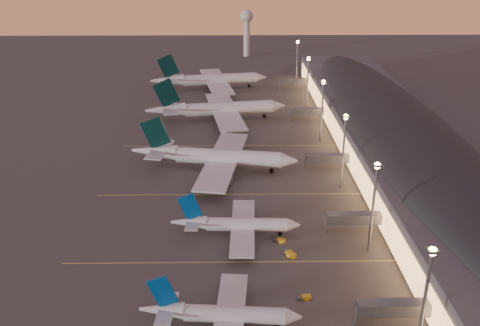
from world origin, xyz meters
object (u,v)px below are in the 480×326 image
(baggage_tug_b, at_px, (305,298))
(baggage_tug_d, at_px, (289,254))
(airliner_wide_far, at_px, (210,80))
(baggage_tug_a, at_px, (370,313))
(radar_tower, at_px, (247,25))
(airliner_narrow_north, at_px, (236,224))
(airliner_narrow_south, at_px, (220,314))
(baggage_tug_c, at_px, (280,241))
(airliner_wide_near, at_px, (214,157))
(airliner_wide_mid, at_px, (217,109))

(baggage_tug_b, distance_m, baggage_tug_d, 18.77)
(airliner_wide_far, distance_m, baggage_tug_a, 199.71)
(radar_tower, bearing_deg, airliner_narrow_north, -92.24)
(airliner_narrow_north, distance_m, baggage_tug_b, 33.77)
(airliner_narrow_south, relative_size, radar_tower, 1.08)
(baggage_tug_c, xyz_separation_m, baggage_tug_d, (2.06, -6.92, 0.12))
(airliner_wide_near, distance_m, airliner_wide_mid, 57.33)
(airliner_wide_near, xyz_separation_m, baggage_tug_c, (19.75, -50.92, -4.56))
(airliner_narrow_north, relative_size, baggage_tug_d, 8.14)
(airliner_wide_near, distance_m, airliner_wide_far, 112.72)
(baggage_tug_b, xyz_separation_m, baggage_tug_c, (-3.72, 25.62, 0.01))
(baggage_tug_c, distance_m, baggage_tug_d, 7.22)
(baggage_tug_b, xyz_separation_m, baggage_tug_d, (-1.66, 18.70, 0.13))
(airliner_wide_far, height_order, radar_tower, radar_tower)
(airliner_narrow_south, relative_size, baggage_tug_c, 9.80)
(baggage_tug_b, bearing_deg, airliner_wide_near, 99.49)
(airliner_narrow_south, height_order, baggage_tug_a, airliner_narrow_south)
(airliner_narrow_south, height_order, airliner_wide_mid, airliner_wide_mid)
(radar_tower, height_order, baggage_tug_d, radar_tower)
(radar_tower, height_order, baggage_tug_b, radar_tower)
(radar_tower, distance_m, baggage_tug_c, 256.09)
(airliner_wide_near, height_order, baggage_tug_a, airliner_wide_near)
(airliner_narrow_north, bearing_deg, baggage_tug_c, -15.98)
(airliner_narrow_north, height_order, baggage_tug_d, airliner_narrow_north)
(airliner_wide_near, height_order, baggage_tug_d, airliner_wide_near)
(airliner_narrow_north, xyz_separation_m, radar_tower, (9.81, 251.15, 18.50))
(airliner_wide_near, bearing_deg, radar_tower, 94.28)
(airliner_wide_mid, distance_m, airliner_wide_far, 55.52)
(baggage_tug_c, bearing_deg, baggage_tug_d, -55.78)
(airliner_wide_far, relative_size, baggage_tug_b, 18.72)
(airliner_wide_mid, relative_size, airliner_wide_far, 1.00)
(airliner_narrow_south, distance_m, airliner_wide_far, 198.51)
(airliner_wide_far, distance_m, baggage_tug_b, 191.41)
(radar_tower, bearing_deg, baggage_tug_b, -88.75)
(airliner_narrow_south, relative_size, airliner_wide_near, 0.58)
(baggage_tug_d, bearing_deg, airliner_narrow_south, -61.93)
(airliner_narrow_south, bearing_deg, airliner_wide_far, 97.21)
(airliner_narrow_north, bearing_deg, radar_tower, 90.03)
(airliner_narrow_south, xyz_separation_m, airliner_wide_mid, (-4.27, 143.01, 2.09))
(airliner_narrow_north, xyz_separation_m, baggage_tug_b, (15.92, -29.64, -2.93))
(airliner_wide_mid, relative_size, baggage_tug_b, 18.76)
(airliner_narrow_south, bearing_deg, baggage_tug_a, 10.12)
(airliner_wide_mid, relative_size, baggage_tug_d, 14.45)
(airliner_wide_far, xyz_separation_m, baggage_tug_a, (43.15, -194.93, -4.82))
(airliner_narrow_south, bearing_deg, airliner_wide_mid, 96.14)
(baggage_tug_d, bearing_deg, airliner_narrow_north, -156.82)
(airliner_wide_far, distance_m, baggage_tug_c, 165.53)
(airliner_wide_near, xyz_separation_m, radar_tower, (17.37, 204.26, 16.85))
(radar_tower, bearing_deg, airliner_wide_far, -104.08)
(airliner_narrow_north, bearing_deg, baggage_tug_b, -59.49)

